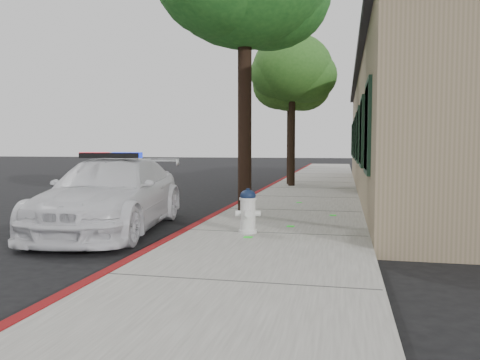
% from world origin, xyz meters
% --- Properties ---
extents(ground, '(120.00, 120.00, 0.00)m').
position_xyz_m(ground, '(0.00, 0.00, 0.00)').
color(ground, black).
rests_on(ground, ground).
extents(sidewalk, '(3.20, 60.00, 0.15)m').
position_xyz_m(sidewalk, '(1.60, 3.00, 0.07)').
color(sidewalk, gray).
rests_on(sidewalk, ground).
extents(red_curb, '(0.14, 60.00, 0.16)m').
position_xyz_m(red_curb, '(0.06, 3.00, 0.08)').
color(red_curb, maroon).
rests_on(red_curb, ground).
extents(clapboard_building, '(7.30, 20.89, 4.24)m').
position_xyz_m(clapboard_building, '(6.69, 9.00, 2.13)').
color(clapboard_building, '#867258').
rests_on(clapboard_building, ground).
extents(police_car, '(2.52, 4.96, 1.50)m').
position_xyz_m(police_car, '(-1.57, 0.43, 0.69)').
color(police_car, white).
rests_on(police_car, ground).
extents(fire_hydrant, '(0.44, 0.38, 0.75)m').
position_xyz_m(fire_hydrant, '(1.19, -0.10, 0.53)').
color(fire_hydrant, silver).
rests_on(fire_hydrant, sidewalk).
extents(street_tree_mid, '(3.18, 2.92, 5.58)m').
position_xyz_m(street_tree_mid, '(0.88, 9.94, 4.36)').
color(street_tree_mid, black).
rests_on(street_tree_mid, sidewalk).
extents(street_tree_far, '(2.95, 2.70, 5.11)m').
position_xyz_m(street_tree_far, '(0.72, 10.66, 3.99)').
color(street_tree_far, black).
rests_on(street_tree_far, sidewalk).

